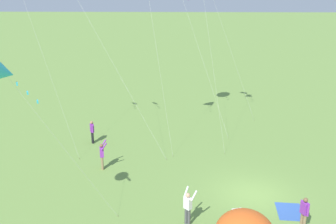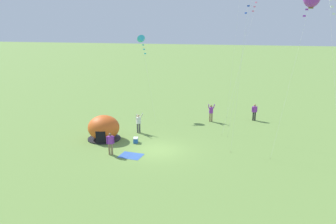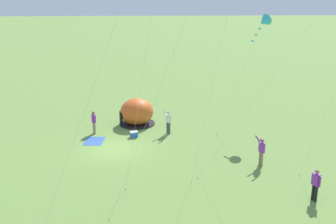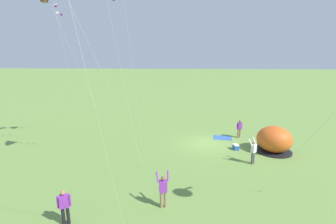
# 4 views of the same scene
# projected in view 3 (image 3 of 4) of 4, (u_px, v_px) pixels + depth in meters

# --- Properties ---
(ground_plane) EXTENTS (300.00, 300.00, 0.00)m
(ground_plane) POSITION_uv_depth(u_px,v_px,m) (115.00, 149.00, 26.31)
(ground_plane) COLOR olive
(popup_tent) EXTENTS (2.81, 2.81, 2.10)m
(popup_tent) POSITION_uv_depth(u_px,v_px,m) (137.00, 112.00, 31.05)
(popup_tent) COLOR #D8591E
(popup_tent) RESTS_ON ground
(picnic_blanket) EXTENTS (1.80, 1.43, 0.01)m
(picnic_blanket) POSITION_uv_depth(u_px,v_px,m) (94.00, 141.00, 27.79)
(picnic_blanket) COLOR #3359A5
(picnic_blanket) RESTS_ON ground
(cooler_box) EXTENTS (0.49, 0.60, 0.44)m
(cooler_box) POSITION_uv_depth(u_px,v_px,m) (134.00, 134.00, 28.47)
(cooler_box) COLOR #2659B2
(cooler_box) RESTS_ON ground
(person_arms_raised) EXTENTS (0.69, 0.56, 1.89)m
(person_arms_raised) POSITION_uv_depth(u_px,v_px,m) (261.00, 150.00, 23.59)
(person_arms_raised) COLOR #8C7251
(person_arms_raised) RESTS_ON ground
(person_with_toddler) EXTENTS (0.55, 0.36, 1.72)m
(person_with_toddler) POSITION_uv_depth(u_px,v_px,m) (94.00, 121.00, 28.98)
(person_with_toddler) COLOR #8C7251
(person_with_toddler) RESTS_ON ground
(person_center_field) EXTENTS (0.55, 0.37, 1.72)m
(person_center_field) POSITION_uv_depth(u_px,v_px,m) (316.00, 183.00, 19.60)
(person_center_field) COLOR black
(person_center_field) RESTS_ON ground
(person_flying_kite) EXTENTS (0.70, 0.70, 1.89)m
(person_flying_kite) POSITION_uv_depth(u_px,v_px,m) (168.00, 121.00, 28.97)
(person_flying_kite) COLOR #4C4C51
(person_flying_kite) RESTS_ON ground
(kite_cyan) EXTENTS (3.25, 4.37, 8.54)m
(kite_cyan) POSITION_uv_depth(u_px,v_px,m) (264.00, 22.00, 29.18)
(kite_cyan) COLOR silver
(kite_cyan) RESTS_ON ground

